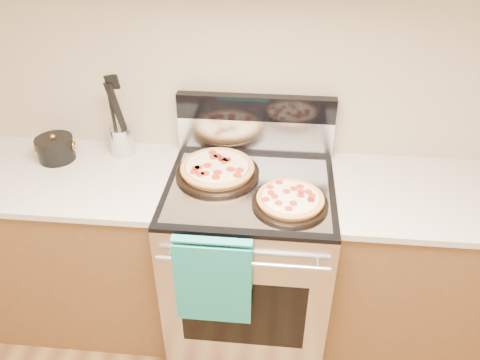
# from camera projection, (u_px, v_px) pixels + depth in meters

# --- Properties ---
(wall_back) EXTENTS (4.00, 0.00, 4.00)m
(wall_back) POSITION_uv_depth(u_px,v_px,m) (257.00, 66.00, 2.15)
(wall_back) COLOR #BEAD89
(wall_back) RESTS_ON ground
(range_body) EXTENTS (0.76, 0.68, 0.90)m
(range_body) POSITION_uv_depth(u_px,v_px,m) (249.00, 262.00, 2.37)
(range_body) COLOR #B7B7BC
(range_body) RESTS_ON ground
(oven_window) EXTENTS (0.56, 0.01, 0.40)m
(oven_window) POSITION_uv_depth(u_px,v_px,m) (243.00, 314.00, 2.09)
(oven_window) COLOR black
(oven_window) RESTS_ON range_body
(cooktop) EXTENTS (0.76, 0.68, 0.02)m
(cooktop) POSITION_uv_depth(u_px,v_px,m) (250.00, 187.00, 2.11)
(cooktop) COLOR black
(cooktop) RESTS_ON range_body
(backsplash_lower) EXTENTS (0.76, 0.06, 0.18)m
(backsplash_lower) POSITION_uv_depth(u_px,v_px,m) (255.00, 135.00, 2.31)
(backsplash_lower) COLOR silver
(backsplash_lower) RESTS_ON cooktop
(backsplash_upper) EXTENTS (0.76, 0.06, 0.12)m
(backsplash_upper) POSITION_uv_depth(u_px,v_px,m) (256.00, 107.00, 2.23)
(backsplash_upper) COLOR black
(backsplash_upper) RESTS_ON backsplash_lower
(oven_handle) EXTENTS (0.70, 0.03, 0.03)m
(oven_handle) POSITION_uv_depth(u_px,v_px,m) (242.00, 264.00, 1.86)
(oven_handle) COLOR silver
(oven_handle) RESTS_ON range_body
(dish_towel) EXTENTS (0.32, 0.05, 0.42)m
(dish_towel) POSITION_uv_depth(u_px,v_px,m) (213.00, 279.00, 1.93)
(dish_towel) COLOR teal
(dish_towel) RESTS_ON oven_handle
(foil_sheet) EXTENTS (0.70, 0.55, 0.01)m
(foil_sheet) POSITION_uv_depth(u_px,v_px,m) (250.00, 189.00, 2.08)
(foil_sheet) COLOR gray
(foil_sheet) RESTS_ON cooktop
(cabinet_left) EXTENTS (1.00, 0.62, 0.88)m
(cabinet_left) POSITION_uv_depth(u_px,v_px,m) (84.00, 248.00, 2.47)
(cabinet_left) COLOR brown
(cabinet_left) RESTS_ON ground
(countertop_left) EXTENTS (1.02, 0.64, 0.03)m
(countertop_left) POSITION_uv_depth(u_px,v_px,m) (66.00, 176.00, 2.21)
(countertop_left) COLOR beige
(countertop_left) RESTS_ON cabinet_left
(cabinet_right) EXTENTS (1.00, 0.62, 0.88)m
(cabinet_right) POSITION_uv_depth(u_px,v_px,m) (425.00, 271.00, 2.33)
(cabinet_right) COLOR brown
(cabinet_right) RESTS_ON ground
(countertop_right) EXTENTS (1.02, 0.64, 0.03)m
(countertop_right) POSITION_uv_depth(u_px,v_px,m) (448.00, 197.00, 2.07)
(countertop_right) COLOR beige
(countertop_right) RESTS_ON cabinet_right
(pepperoni_pizza_back) EXTENTS (0.44, 0.44, 0.05)m
(pepperoni_pizza_back) POSITION_uv_depth(u_px,v_px,m) (217.00, 170.00, 2.16)
(pepperoni_pizza_back) COLOR #B26D36
(pepperoni_pizza_back) RESTS_ON foil_sheet
(pepperoni_pizza_front) EXTENTS (0.33, 0.33, 0.04)m
(pepperoni_pizza_front) POSITION_uv_depth(u_px,v_px,m) (290.00, 200.00, 1.97)
(pepperoni_pizza_front) COLOR #B26D36
(pepperoni_pizza_front) RESTS_ON foil_sheet
(utensil_crock) EXTENTS (0.16, 0.16, 0.15)m
(utensil_crock) POSITION_uv_depth(u_px,v_px,m) (122.00, 141.00, 2.32)
(utensil_crock) COLOR silver
(utensil_crock) RESTS_ON countertop_left
(saucepan) EXTENTS (0.20, 0.20, 0.11)m
(saucepan) POSITION_uv_depth(u_px,v_px,m) (56.00, 150.00, 2.29)
(saucepan) COLOR black
(saucepan) RESTS_ON countertop_left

